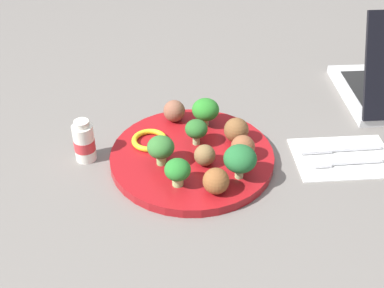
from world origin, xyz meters
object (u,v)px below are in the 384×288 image
Objects in this scene: broccoli_floret_front_right at (178,170)px; meatball_far_rim at (236,130)px; fork at (343,161)px; knife at (336,149)px; pepper_ring_back_left at (149,140)px; yogurt_bottle at (84,142)px; plate at (192,157)px; meatball_back_right at (243,147)px; meatball_front_left at (216,181)px; napkin at (343,157)px; broccoli_floret_back_left at (206,110)px; meatball_mid_right at (205,155)px; broccoli_floret_far_rim at (196,129)px; broccoli_floret_near_rim at (161,148)px; broccoli_floret_mid_left at (240,159)px; meatball_front_right at (174,111)px.

broccoli_floret_front_right reaches higher than meatball_far_rim.
fork is 0.04m from knife.
yogurt_bottle is (0.11, 0.01, 0.01)m from pepper_ring_back_left.
meatball_back_right is at bearing 168.24° from plate.
meatball_far_rim is 0.14m from meatball_front_left.
meatball_far_rim is at bearing -15.37° from napkin.
meatball_back_right is at bearing 170.94° from yogurt_bottle.
meatball_far_rim is (-0.05, 0.05, -0.01)m from broccoli_floret_back_left.
broccoli_floret_far_rim is at bearing -82.19° from meatball_mid_right.
plate reaches higher than knife.
pepper_ring_back_left is at bearing -20.11° from meatball_back_right.
meatball_back_right reaches higher than meatball_mid_right.
knife is at bearing -176.00° from broccoli_floret_near_rim.
meatball_front_left reaches higher than knife.
broccoli_floret_front_right reaches higher than pepper_ring_back_left.
broccoli_floret_mid_left reaches higher than meatball_far_rim.
meatball_back_right reaches higher than napkin.
meatball_mid_right reaches higher than pepper_ring_back_left.
meatball_back_right is 0.07m from meatball_mid_right.
broccoli_floret_front_right is at bearing 15.15° from knife.
broccoli_floret_front_right reaches higher than meatball_front_left.
broccoli_floret_back_left is 0.83× the size of pepper_ring_back_left.
yogurt_bottle is (0.20, -0.05, 0.00)m from meatball_mid_right.
meatball_back_right is at bearing -105.77° from broccoli_floret_mid_left.
meatball_mid_right reaches higher than plate.
yogurt_bottle reaches higher than broccoli_floret_mid_left.
broccoli_floret_back_left reaches higher than meatball_front_left.
broccoli_floret_front_right is (0.03, 0.08, 0.04)m from plate.
broccoli_floret_mid_left is 0.40× the size of knife.
fork is 1.55× the size of yogurt_bottle.
meatball_back_right is at bearing -124.54° from meatball_front_left.
meatball_mid_right is 0.46× the size of yogurt_bottle.
broccoli_floret_back_left is 1.29× the size of meatball_back_right.
yogurt_bottle reaches higher than meatball_front_right.
meatball_mid_right is (0.06, 0.06, -0.00)m from meatball_far_rim.
broccoli_floret_front_right reaches higher than meatball_back_right.
yogurt_bottle is at bearing -9.06° from meatball_back_right.
meatball_mid_right is at bearing 106.72° from meatball_front_right.
pepper_ring_back_left is 0.33m from knife.
plate is at bearing -58.73° from meatball_mid_right.
broccoli_floret_mid_left is 0.16m from broccoli_floret_back_left.
broccoli_floret_front_right is 0.18m from meatball_front_right.
broccoli_floret_front_right is 1.07× the size of meatball_far_rim.
broccoli_floret_mid_left is 0.10m from broccoli_floret_front_right.
meatball_mid_right is (-0.01, 0.06, -0.01)m from broccoli_floret_far_rim.
broccoli_floret_mid_left is at bearing 142.25° from meatball_mid_right.
yogurt_bottle is (0.21, -0.12, -0.00)m from meatball_front_left.
knife is at bearing 159.04° from broccoli_floret_back_left.
broccoli_floret_back_left is 0.24m from knife.
broccoli_floret_back_left is 0.06m from broccoli_floret_far_rim.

